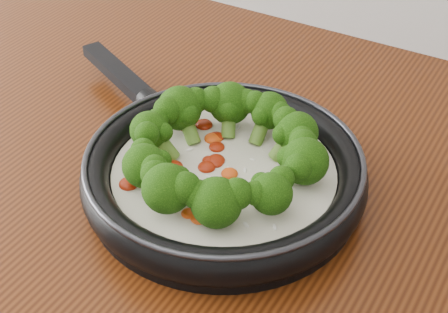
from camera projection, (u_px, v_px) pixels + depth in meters
The scene contains 1 object.
skillet at pixel (222, 167), 0.72m from camera, with size 0.50×0.41×0.09m.
Camera 1 is at (0.39, 0.60, 1.38)m, focal length 53.82 mm.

